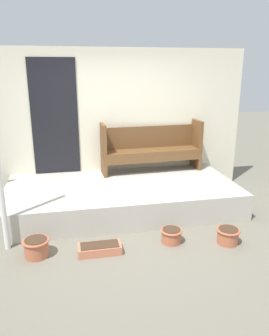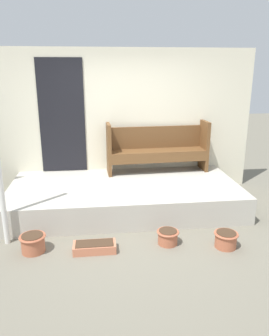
# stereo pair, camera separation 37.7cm
# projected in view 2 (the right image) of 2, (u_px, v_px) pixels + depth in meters

# --- Properties ---
(ground_plane) EXTENTS (24.00, 24.00, 0.00)m
(ground_plane) POSITION_uv_depth(u_px,v_px,m) (129.00, 233.00, 4.67)
(ground_plane) COLOR #706B5B
(porch_slab) EXTENTS (3.74, 1.76, 0.42)m
(porch_slab) POSITION_uv_depth(u_px,v_px,m) (125.00, 196.00, 5.45)
(porch_slab) COLOR #B7B2A5
(porch_slab) RESTS_ON ground_plane
(house_wall) EXTENTS (4.94, 0.08, 2.60)m
(house_wall) POSITION_uv_depth(u_px,v_px,m) (117.00, 122.00, 5.99)
(house_wall) COLOR beige
(house_wall) RESTS_ON ground_plane
(bench) EXTENTS (1.85, 0.48, 0.91)m
(bench) POSITION_uv_depth(u_px,v_px,m) (157.00, 146.00, 5.96)
(bench) COLOR brown
(bench) RESTS_ON porch_slab
(flower_pot_left) EXTENTS (0.34, 0.34, 0.23)m
(flower_pot_left) POSITION_uv_depth(u_px,v_px,m) (33.00, 243.00, 4.16)
(flower_pot_left) COLOR #B26042
(flower_pot_left) RESTS_ON ground_plane
(flower_pot_middle) EXTENTS (0.30, 0.30, 0.19)m
(flower_pot_middle) POSITION_uv_depth(u_px,v_px,m) (168.00, 236.00, 4.35)
(flower_pot_middle) COLOR #B26042
(flower_pot_middle) RESTS_ON ground_plane
(flower_pot_right) EXTENTS (0.32, 0.32, 0.21)m
(flower_pot_right) POSITION_uv_depth(u_px,v_px,m) (226.00, 239.00, 4.27)
(flower_pot_right) COLOR #B26042
(flower_pot_right) RESTS_ON ground_plane
(planter_box_rect) EXTENTS (0.54, 0.24, 0.12)m
(planter_box_rect) POSITION_uv_depth(u_px,v_px,m) (95.00, 247.00, 4.18)
(planter_box_rect) COLOR #C67251
(planter_box_rect) RESTS_ON ground_plane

